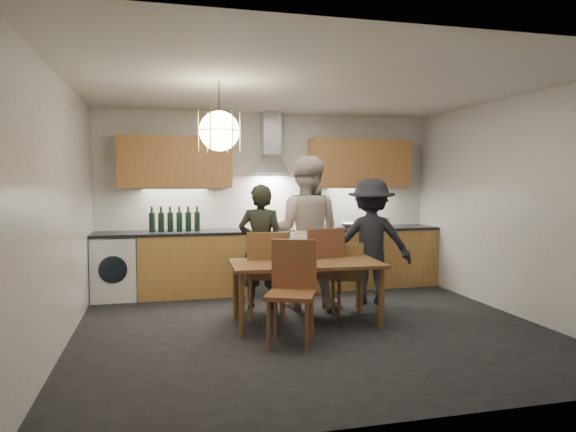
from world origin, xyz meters
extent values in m
plane|color=black|center=(0.00, 0.00, 0.00)|extent=(5.00, 5.00, 0.00)
cube|color=white|center=(0.00, 2.25, 1.30)|extent=(5.00, 0.02, 2.60)
cube|color=white|center=(0.00, -2.25, 1.30)|extent=(5.00, 0.02, 2.60)
cube|color=white|center=(-2.50, 0.00, 1.30)|extent=(0.02, 4.50, 2.60)
cube|color=white|center=(2.50, 0.00, 1.30)|extent=(0.02, 4.50, 2.60)
cube|color=silver|center=(0.00, 0.00, 2.60)|extent=(5.00, 4.50, 0.02)
cube|color=tan|center=(-1.18, 1.95, 0.43)|extent=(1.45, 0.60, 0.86)
cube|color=tan|center=(1.48, 1.95, 0.43)|extent=(2.05, 0.60, 0.86)
cube|color=white|center=(-2.20, 1.95, 0.42)|extent=(0.58, 0.58, 0.85)
cube|color=black|center=(-1.48, 1.95, 0.88)|extent=(2.05, 0.62, 0.04)
cube|color=black|center=(1.48, 1.95, 0.88)|extent=(2.05, 0.62, 0.04)
cube|color=silver|center=(0.00, 1.95, 0.40)|extent=(0.90, 0.60, 0.80)
cube|color=black|center=(0.00, 1.66, 0.38)|extent=(0.78, 0.02, 0.42)
cube|color=slate|center=(0.00, 1.95, 0.84)|extent=(0.90, 0.60, 0.08)
cube|color=silver|center=(0.00, 1.69, 0.90)|extent=(0.90, 0.08, 0.04)
cube|color=tan|center=(-1.38, 2.08, 1.86)|extent=(1.55, 0.35, 0.72)
cube|color=tan|center=(1.38, 2.08, 1.86)|extent=(1.55, 0.35, 0.72)
cube|color=silver|center=(0.00, 2.12, 2.29)|extent=(0.26, 0.22, 0.62)
cylinder|color=black|center=(-1.00, -0.10, 2.35)|extent=(0.01, 0.01, 0.50)
sphere|color=#FFE0A5|center=(-1.00, -0.10, 2.10)|extent=(0.40, 0.40, 0.40)
torus|color=gold|center=(-1.00, -0.10, 2.10)|extent=(0.43, 0.43, 0.01)
cube|color=brown|center=(-0.02, 0.16, 0.68)|extent=(1.70, 0.91, 0.04)
cylinder|color=brown|center=(-0.79, -0.14, 0.33)|extent=(0.06, 0.06, 0.66)
cylinder|color=brown|center=(-0.76, 0.54, 0.33)|extent=(0.06, 0.06, 0.66)
cylinder|color=brown|center=(0.72, -0.22, 0.33)|extent=(0.06, 0.06, 0.66)
cylinder|color=brown|center=(0.75, 0.46, 0.33)|extent=(0.06, 0.06, 0.66)
cube|color=brown|center=(-0.38, 0.60, 0.49)|extent=(0.53, 0.53, 0.04)
cube|color=brown|center=(-0.41, 0.39, 0.77)|extent=(0.46, 0.12, 0.50)
cylinder|color=brown|center=(-0.17, 0.75, 0.24)|extent=(0.04, 0.04, 0.47)
cylinder|color=brown|center=(-0.23, 0.39, 0.24)|extent=(0.04, 0.04, 0.47)
cylinder|color=brown|center=(-0.53, 0.81, 0.24)|extent=(0.04, 0.04, 0.47)
cylinder|color=brown|center=(-0.60, 0.45, 0.24)|extent=(0.04, 0.04, 0.47)
cube|color=brown|center=(0.24, 0.56, 0.51)|extent=(0.55, 0.55, 0.05)
cube|color=brown|center=(0.27, 0.35, 0.79)|extent=(0.47, 0.13, 0.52)
cylinder|color=brown|center=(0.39, 0.79, 0.24)|extent=(0.04, 0.04, 0.49)
cylinder|color=brown|center=(0.46, 0.41, 0.24)|extent=(0.04, 0.04, 0.49)
cylinder|color=brown|center=(0.01, 0.72, 0.24)|extent=(0.04, 0.04, 0.49)
cylinder|color=brown|center=(0.08, 0.34, 0.24)|extent=(0.04, 0.04, 0.49)
cube|color=brown|center=(0.62, 0.62, 0.42)|extent=(0.48, 0.48, 0.04)
cube|color=brown|center=(0.57, 0.46, 0.65)|extent=(0.38, 0.14, 0.43)
cylinder|color=brown|center=(0.81, 0.73, 0.20)|extent=(0.03, 0.03, 0.40)
cylinder|color=brown|center=(0.73, 0.43, 0.20)|extent=(0.03, 0.03, 0.40)
cylinder|color=brown|center=(0.51, 0.82, 0.20)|extent=(0.03, 0.03, 0.40)
cylinder|color=brown|center=(0.43, 0.52, 0.20)|extent=(0.03, 0.03, 0.40)
cube|color=brown|center=(-0.36, -0.49, 0.49)|extent=(0.60, 0.60, 0.04)
cube|color=brown|center=(-0.28, -0.30, 0.76)|extent=(0.44, 0.22, 0.50)
cylinder|color=brown|center=(-0.61, -0.59, 0.23)|extent=(0.04, 0.04, 0.47)
cylinder|color=brown|center=(-0.46, -0.25, 0.23)|extent=(0.04, 0.04, 0.47)
cylinder|color=brown|center=(-0.27, -0.74, 0.23)|extent=(0.04, 0.04, 0.47)
cylinder|color=brown|center=(-0.12, -0.40, 0.23)|extent=(0.04, 0.04, 0.47)
imported|color=black|center=(-0.38, 0.96, 0.78)|extent=(0.66, 0.55, 1.56)
imported|color=beige|center=(0.19, 0.93, 0.96)|extent=(1.14, 1.04, 1.91)
imported|color=black|center=(1.08, 0.92, 0.81)|extent=(1.19, 0.92, 1.63)
imported|color=silver|center=(1.16, 1.87, 0.94)|extent=(0.40, 0.40, 0.08)
cylinder|color=#ABABAE|center=(1.73, 1.97, 0.96)|extent=(0.22, 0.22, 0.12)
camera|label=1|loc=(-1.58, -5.28, 1.61)|focal=32.00mm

